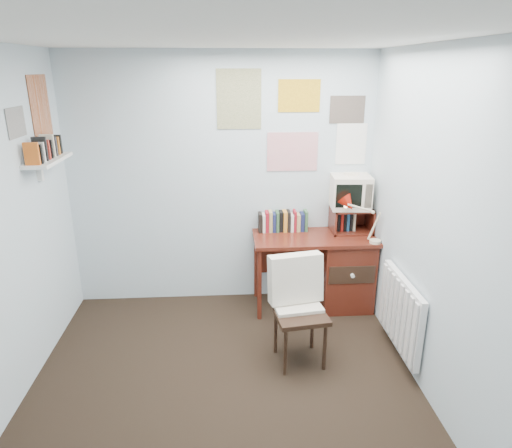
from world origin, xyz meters
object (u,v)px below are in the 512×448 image
(desk, at_px, (339,268))
(radiator, at_px, (401,312))
(desk_chair, at_px, (300,315))
(tv_riser, at_px, (351,220))
(crt_tv, at_px, (350,190))
(desk_lamp, at_px, (377,223))
(wall_shelf, at_px, (48,160))

(desk, relative_size, radiator, 1.50)
(desk_chair, distance_m, tv_riser, 1.32)
(desk, bearing_deg, radiator, -72.76)
(crt_tv, bearing_deg, desk, -121.43)
(tv_riser, bearing_deg, desk_lamp, -65.56)
(crt_tv, bearing_deg, wall_shelf, -164.79)
(desk_lamp, xyz_separation_m, wall_shelf, (-2.84, -0.16, 0.66))
(desk, distance_m, tv_riser, 0.51)
(desk, bearing_deg, wall_shelf, -171.60)
(desk_chair, bearing_deg, wall_shelf, 156.47)
(desk, distance_m, desk_chair, 1.09)
(desk, distance_m, crt_tv, 0.80)
(desk, xyz_separation_m, crt_tv, (0.09, 0.13, 0.78))
(desk_chair, bearing_deg, crt_tv, 50.73)
(desk, distance_m, radiator, 0.97)
(desk, relative_size, desk_lamp, 3.08)
(desk_lamp, height_order, crt_tv, crt_tv)
(desk, height_order, desk_lamp, desk_lamp)
(tv_riser, xyz_separation_m, wall_shelf, (-2.69, -0.49, 0.74))
(wall_shelf, bearing_deg, crt_tv, 10.83)
(wall_shelf, bearing_deg, desk_chair, -15.40)
(crt_tv, bearing_deg, tv_riser, -34.88)
(desk_chair, relative_size, crt_tv, 2.31)
(desk_lamp, bearing_deg, tv_riser, 97.54)
(desk_lamp, relative_size, tv_riser, 0.98)
(crt_tv, xyz_separation_m, wall_shelf, (-2.67, -0.51, 0.43))
(desk_lamp, height_order, radiator, desk_lamp)
(desk, relative_size, crt_tv, 3.20)
(desk, relative_size, desk_chair, 1.38)
(desk_chair, bearing_deg, desk, 51.42)
(desk_lamp, bearing_deg, radiator, -105.29)
(tv_riser, distance_m, crt_tv, 0.30)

